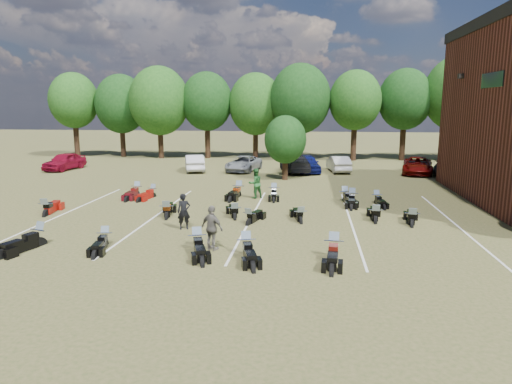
# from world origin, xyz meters

# --- Properties ---
(ground) EXTENTS (160.00, 160.00, 0.00)m
(ground) POSITION_xyz_m (0.00, 0.00, 0.00)
(ground) COLOR brown
(ground) RESTS_ON ground
(car_0) EXTENTS (2.39, 4.69, 1.53)m
(car_0) POSITION_xyz_m (-21.76, 18.58, 0.76)
(car_0) COLOR maroon
(car_0) RESTS_ON ground
(car_1) EXTENTS (2.78, 4.65, 1.45)m
(car_1) POSITION_xyz_m (-10.12, 19.27, 0.72)
(car_1) COLOR silver
(car_1) RESTS_ON ground
(car_2) EXTENTS (3.05, 5.05, 1.31)m
(car_2) POSITION_xyz_m (-5.84, 19.70, 0.66)
(car_2) COLOR gray
(car_2) RESTS_ON ground
(car_3) EXTENTS (3.18, 5.53, 1.51)m
(car_3) POSITION_xyz_m (-1.34, 19.53, 0.75)
(car_3) COLOR black
(car_3) RESTS_ON ground
(car_4) EXTENTS (2.66, 4.67, 1.50)m
(car_4) POSITION_xyz_m (-0.35, 19.73, 0.75)
(car_4) COLOR #0B114E
(car_4) RESTS_ON ground
(car_5) EXTENTS (2.04, 4.34, 1.37)m
(car_5) POSITION_xyz_m (2.36, 20.33, 0.69)
(car_5) COLOR #BBBBB5
(car_5) RESTS_ON ground
(car_6) EXTENTS (3.34, 5.41, 1.40)m
(car_6) POSITION_xyz_m (8.83, 19.80, 0.70)
(car_6) COLOR #590705
(car_6) RESTS_ON ground
(car_7) EXTENTS (3.54, 5.36, 1.44)m
(car_7) POSITION_xyz_m (11.30, 19.93, 0.72)
(car_7) COLOR #38383D
(car_7) RESTS_ON ground
(person_black) EXTENTS (0.72, 0.61, 1.67)m
(person_black) POSITION_xyz_m (-5.83, 0.70, 0.84)
(person_black) COLOR black
(person_black) RESTS_ON ground
(person_green) EXTENTS (1.13, 1.07, 1.85)m
(person_green) POSITION_xyz_m (-3.40, 8.22, 0.92)
(person_green) COLOR #235E27
(person_green) RESTS_ON ground
(person_grey) EXTENTS (1.14, 0.91, 1.81)m
(person_grey) POSITION_xyz_m (-3.86, -2.20, 0.91)
(person_grey) COLOR #5D5950
(person_grey) RESTS_ON ground
(motorcycle_0) EXTENTS (1.44, 2.60, 1.38)m
(motorcycle_0) POSITION_xyz_m (-11.04, -2.54, 0.00)
(motorcycle_0) COLOR black
(motorcycle_0) RESTS_ON ground
(motorcycle_1) EXTENTS (1.00, 2.13, 1.14)m
(motorcycle_1) POSITION_xyz_m (-8.34, -2.24, 0.00)
(motorcycle_1) COLOR black
(motorcycle_1) RESTS_ON ground
(motorcycle_2) EXTENTS (1.34, 2.44, 1.30)m
(motorcycle_2) POSITION_xyz_m (-2.42, -2.70, 0.00)
(motorcycle_2) COLOR black
(motorcycle_2) RESTS_ON ground
(motorcycle_3) EXTENTS (1.49, 2.46, 1.31)m
(motorcycle_3) POSITION_xyz_m (-4.43, -2.37, 0.00)
(motorcycle_3) COLOR black
(motorcycle_3) RESTS_ON ground
(motorcycle_5) EXTENTS (0.95, 2.48, 1.35)m
(motorcycle_5) POSITION_xyz_m (0.90, -2.56, 0.00)
(motorcycle_5) COLOR black
(motorcycle_5) RESTS_ON ground
(motorcycle_7) EXTENTS (1.13, 2.46, 1.32)m
(motorcycle_7) POSITION_xyz_m (-13.70, 2.33, 0.00)
(motorcycle_7) COLOR maroon
(motorcycle_7) RESTS_ON ground
(motorcycle_8) EXTENTS (1.21, 2.48, 1.33)m
(motorcycle_8) POSITION_xyz_m (-7.26, 2.52, 0.00)
(motorcycle_8) COLOR black
(motorcycle_8) RESTS_ON ground
(motorcycle_9) EXTENTS (1.20, 2.20, 1.17)m
(motorcycle_9) POSITION_xyz_m (-2.93, 1.83, 0.00)
(motorcycle_9) COLOR black
(motorcycle_9) RESTS_ON ground
(motorcycle_10) EXTENTS (1.24, 2.26, 1.20)m
(motorcycle_10) POSITION_xyz_m (-3.81, 2.83, 0.00)
(motorcycle_10) COLOR black
(motorcycle_10) RESTS_ON ground
(motorcycle_11) EXTENTS (1.10, 2.20, 1.17)m
(motorcycle_11) POSITION_xyz_m (-0.47, 2.49, 0.00)
(motorcycle_11) COLOR black
(motorcycle_11) RESTS_ON ground
(motorcycle_12) EXTENTS (1.08, 2.39, 1.28)m
(motorcycle_12) POSITION_xyz_m (4.82, 2.46, 0.00)
(motorcycle_12) COLOR black
(motorcycle_12) RESTS_ON ground
(motorcycle_13) EXTENTS (0.88, 2.35, 1.29)m
(motorcycle_13) POSITION_xyz_m (3.19, 2.99, 0.00)
(motorcycle_13) COLOR black
(motorcycle_13) RESTS_ON ground
(motorcycle_14) EXTENTS (0.76, 2.33, 1.29)m
(motorcycle_14) POSITION_xyz_m (-10.94, 7.94, 0.00)
(motorcycle_14) COLOR #450910
(motorcycle_14) RESTS_ON ground
(motorcycle_15) EXTENTS (1.09, 2.17, 1.16)m
(motorcycle_15) POSITION_xyz_m (-9.82, 7.69, 0.00)
(motorcycle_15) COLOR maroon
(motorcycle_15) RESTS_ON ground
(motorcycle_16) EXTENTS (0.85, 2.23, 1.22)m
(motorcycle_16) POSITION_xyz_m (-2.28, 8.71, 0.00)
(motorcycle_16) COLOR black
(motorcycle_16) RESTS_ON ground
(motorcycle_17) EXTENTS (1.08, 2.54, 1.37)m
(motorcycle_17) POSITION_xyz_m (-4.53, 8.65, 0.00)
(motorcycle_17) COLOR black
(motorcycle_17) RESTS_ON ground
(motorcycle_18) EXTENTS (1.17, 2.43, 1.30)m
(motorcycle_18) POSITION_xyz_m (2.04, 7.74, 0.00)
(motorcycle_18) COLOR black
(motorcycle_18) RESTS_ON ground
(motorcycle_19) EXTENTS (0.94, 2.35, 1.28)m
(motorcycle_19) POSITION_xyz_m (2.41, 7.29, 0.00)
(motorcycle_19) COLOR black
(motorcycle_19) RESTS_ON ground
(motorcycle_20) EXTENTS (0.92, 2.09, 1.12)m
(motorcycle_20) POSITION_xyz_m (3.84, 7.40, 0.00)
(motorcycle_20) COLOR black
(motorcycle_20) RESTS_ON ground
(tree_line) EXTENTS (56.00, 6.00, 9.79)m
(tree_line) POSITION_xyz_m (-1.00, 29.00, 6.31)
(tree_line) COLOR black
(tree_line) RESTS_ON ground
(young_tree_midfield) EXTENTS (3.20, 3.20, 4.70)m
(young_tree_midfield) POSITION_xyz_m (-2.00, 15.50, 3.09)
(young_tree_midfield) COLOR black
(young_tree_midfield) RESTS_ON ground
(parking_lines) EXTENTS (20.10, 14.00, 0.01)m
(parking_lines) POSITION_xyz_m (-3.00, 3.00, 0.01)
(parking_lines) COLOR silver
(parking_lines) RESTS_ON ground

